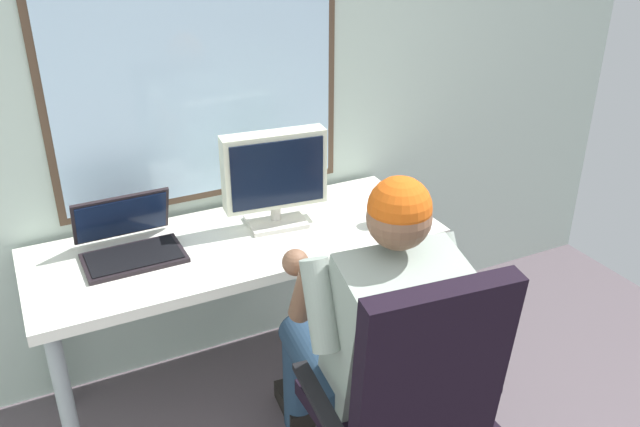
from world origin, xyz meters
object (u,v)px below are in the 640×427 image
(desk, at_px, (238,259))
(wine_glass, at_px, (386,203))
(laptop, at_px, (128,239))
(person_seated, at_px, (374,328))
(crt_monitor, at_px, (275,174))
(office_chair, at_px, (411,396))

(desk, relative_size, wine_glass, 12.49)
(laptop, xyz_separation_m, wine_glass, (0.98, -0.22, 0.03))
(desk, height_order, laptop, laptop)
(person_seated, height_order, crt_monitor, person_seated)
(crt_monitor, bearing_deg, desk, -163.38)
(person_seated, xyz_separation_m, laptop, (-0.64, 0.72, 0.14))
(person_seated, relative_size, wine_glass, 9.83)
(office_chair, relative_size, person_seated, 0.84)
(desk, xyz_separation_m, office_chair, (0.22, -0.90, -0.06))
(crt_monitor, relative_size, wine_glass, 3.29)
(crt_monitor, bearing_deg, wine_glass, -25.08)
(laptop, bearing_deg, office_chair, -58.20)
(crt_monitor, xyz_separation_m, laptop, (-0.58, 0.03, -0.16))
(office_chair, bearing_deg, wine_glass, 64.66)
(office_chair, xyz_separation_m, laptop, (-0.61, 0.99, 0.21))
(crt_monitor, distance_m, laptop, 0.61)
(desk, xyz_separation_m, crt_monitor, (0.19, 0.06, 0.31))
(office_chair, bearing_deg, laptop, 121.80)
(desk, bearing_deg, crt_monitor, 16.62)
(laptop, relative_size, wine_glass, 2.87)
(office_chair, relative_size, wine_glass, 8.28)
(desk, height_order, crt_monitor, crt_monitor)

